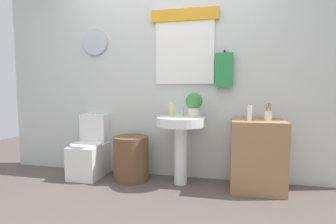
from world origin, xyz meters
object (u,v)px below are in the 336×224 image
Objects in this scene: pedestal_sink at (181,133)px; soap_bottle at (172,110)px; wooden_cabinet at (258,155)px; toilet at (90,152)px; toothbrush_cup at (268,115)px; laundry_hamper at (131,158)px; lotion_bottle at (250,113)px; potted_plant at (194,104)px.

soap_bottle is (-0.12, 0.05, 0.26)m from pedestal_sink.
toilet is at bearing 178.98° from wooden_cabinet.
toothbrush_cup is (2.12, -0.02, 0.52)m from toilet.
toilet is 0.56m from laundry_hamper.
lotion_bottle is 0.21m from toothbrush_cup.
wooden_cabinet is at bearing -1.02° from toilet.
lotion_bottle is at bearing -3.06° from pedestal_sink.
lotion_bottle is at bearing -163.03° from toothbrush_cup.
soap_bottle is at bearing 178.39° from toothbrush_cup.
lotion_bottle reaches higher than laundry_hamper.
potted_plant is (0.75, 0.06, 0.67)m from laundry_hamper.
potted_plant is at bearing 177.15° from toothbrush_cup.
potted_plant is (1.31, 0.02, 0.64)m from toilet.
laundry_hamper is 1.65m from toothbrush_cup.
pedestal_sink is (1.17, -0.04, 0.30)m from toilet.
toothbrush_cup is at bearing -1.61° from soap_bottle.
toilet is 2.00m from lotion_bottle.
lotion_bottle is (0.87, -0.09, -0.01)m from soap_bottle.
lotion_bottle reaches higher than wooden_cabinet.
laundry_hamper is 1.90× the size of potted_plant.
soap_bottle reaches higher than wooden_cabinet.
soap_bottle is at bearing 0.76° from toilet.
soap_bottle reaches higher than pedestal_sink.
lotion_bottle is at bearing -9.35° from potted_plant.
soap_bottle is at bearing 177.04° from wooden_cabinet.
lotion_bottle is (0.61, -0.10, -0.09)m from potted_plant.
pedestal_sink is 0.29m from soap_bottle.
laundry_hamper is 2.87× the size of toothbrush_cup.
toilet is at bearing -179.24° from soap_bottle.
potted_plant is at bearing 2.20° from soap_bottle.
pedestal_sink is 0.79m from lotion_bottle.
toilet is 1.49× the size of laundry_hamper.
laundry_hamper is at bearing -179.26° from toothbrush_cup.
wooden_cabinet is (0.85, 0.00, -0.22)m from pedestal_sink.
toilet is 4.89× the size of lotion_bottle.
toilet reaches higher than wooden_cabinet.
toothbrush_cup reaches higher than toilet.
toothbrush_cup is at bearing 1.22° from pedestal_sink.
soap_bottle is at bearing 5.84° from laundry_hamper.
potted_plant is at bearing 4.58° from laundry_hamper.
toilet is at bearing 179.57° from toothbrush_cup.
laundry_hamper is at bearing 178.31° from lotion_bottle.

